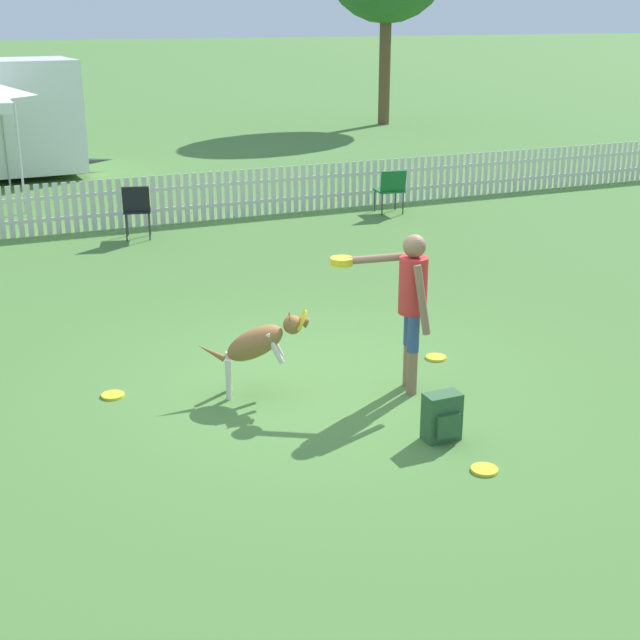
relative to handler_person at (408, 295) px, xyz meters
name	(u,v)px	position (x,y,z in m)	size (l,w,h in m)	color
ground_plane	(318,387)	(-0.78, 0.40, -1.00)	(240.00, 240.00, 0.00)	#4C7A38
handler_person	(408,295)	(0.00, 0.00, 0.00)	(0.84, 0.87, 1.59)	#8C664C
leaping_dog	(259,342)	(-1.38, 0.47, -0.45)	(1.08, 0.53, 0.87)	olive
frisbee_near_handler	(113,395)	(-2.73, 1.00, -0.98)	(0.23, 0.23, 0.02)	yellow
frisbee_near_dog	(436,357)	(0.71, 0.60, -0.98)	(0.23, 0.23, 0.02)	yellow
frisbee_midfield	(484,470)	(-0.22, -1.75, -0.98)	(0.23, 0.23, 0.02)	yellow
backpack_on_grass	(442,417)	(-0.24, -1.10, -0.78)	(0.32, 0.23, 0.43)	#2D5633
picket_fence	(141,202)	(-0.78, 8.18, -0.56)	(25.58, 0.04, 0.88)	silver
folding_chair_blue_left	(137,207)	(-1.05, 7.26, -0.45)	(0.54, 0.56, 0.91)	#333338
folding_chair_center	(391,188)	(3.71, 7.33, -0.50)	(0.55, 0.57, 0.83)	#333338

